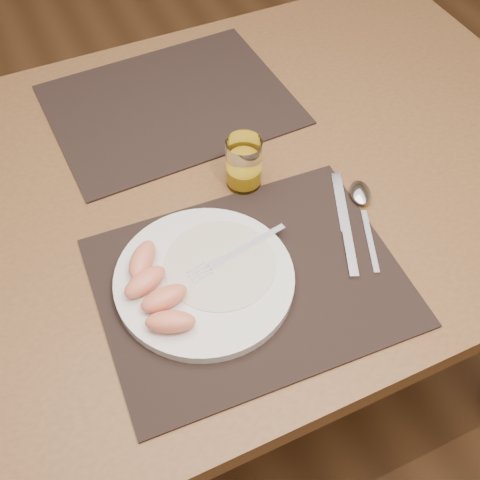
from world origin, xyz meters
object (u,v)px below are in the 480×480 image
plate (204,279)px  fork (229,256)px  placemat_near (250,281)px  juice_glass (244,165)px  table (212,213)px  placemat_far (170,104)px  spoon (362,199)px  knife (346,231)px

plate → fork: size_ratio=1.54×
placemat_near → juice_glass: juice_glass is taller
table → placemat_far: 0.24m
table → juice_glass: juice_glass is taller
fork → juice_glass: bearing=57.8°
spoon → placemat_near: bearing=-164.4°
placemat_near → juice_glass: size_ratio=4.91×
placemat_near → plate: 0.07m
plate → spoon: 0.30m
placemat_far → plate: bearing=-103.7°
table → fork: bearing=-103.4°
spoon → placemat_far: bearing=118.2°
table → knife: (0.15, -0.20, 0.09)m
placemat_near → spoon: spoon is taller
plate → knife: 0.24m
knife → placemat_far: bearing=108.8°
placemat_far → knife: (0.14, -0.42, 0.00)m
knife → juice_glass: juice_glass is taller
placemat_far → fork: (-0.05, -0.40, 0.02)m
placemat_near → placemat_far: same height
placemat_near → fork: fork is taller
placemat_far → spoon: (0.20, -0.37, 0.01)m
placemat_far → fork: fork is taller
fork → spoon: fork is taller
fork → juice_glass: size_ratio=1.91×
placemat_near → placemat_far: (0.04, 0.44, 0.00)m
spoon → juice_glass: (-0.16, 0.12, 0.04)m
placemat_far → juice_glass: 0.26m
fork → spoon: (0.25, 0.02, -0.01)m
plate → knife: size_ratio=1.30×
table → plate: size_ratio=5.19×
fork → spoon: bearing=5.3°
table → spoon: 0.28m
juice_glass → placemat_far: bearing=99.3°
placemat_near → table: bearing=82.8°
placemat_far → knife: knife is taller
plate → fork: bearing=19.0°
placemat_far → knife: 0.44m
fork → knife: bearing=-6.6°
table → placemat_far: placemat_far is taller
knife → spoon: (0.06, 0.05, 0.00)m
knife → juice_glass: bearing=121.0°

